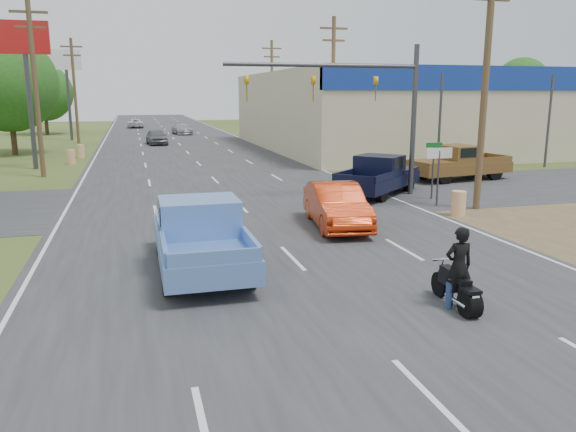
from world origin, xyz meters
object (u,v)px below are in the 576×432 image
object	(u,v)px
motorcycle	(458,291)
brown_pickup	(457,163)
distant_car_grey	(157,137)
navy_pickup	(379,175)
rider	(458,270)
distant_car_silver	(182,129)
red_convertible	(337,206)
blue_pickup	(200,233)
distant_car_white	(135,123)

from	to	relation	value
motorcycle	brown_pickup	size ratio (longest dim) A/B	0.32
motorcycle	distant_car_grey	distance (m)	45.39
navy_pickup	rider	bearing A→B (deg)	-60.15
distant_car_silver	distant_car_grey	bearing A→B (deg)	-111.78
red_convertible	blue_pickup	distance (m)	6.49
red_convertible	distant_car_white	distance (m)	66.23
rider	distant_car_silver	size ratio (longest dim) A/B	0.38
red_convertible	brown_pickup	world-z (taller)	brown_pickup
navy_pickup	distant_car_white	xyz separation A→B (m)	(-10.86, 59.98, -0.31)
brown_pickup	distant_car_silver	size ratio (longest dim) A/B	1.30
blue_pickup	distant_car_silver	xyz separation A→B (m)	(4.19, 54.21, -0.31)
navy_pickup	brown_pickup	bearing A→B (deg)	74.30
distant_car_grey	distant_car_white	size ratio (longest dim) A/B	0.93
blue_pickup	brown_pickup	xyz separation A→B (m)	(15.90, 12.70, -0.01)
distant_car_silver	navy_pickup	bearing A→B (deg)	-90.00
blue_pickup	brown_pickup	size ratio (longest dim) A/B	0.97
rider	blue_pickup	distance (m)	6.93
motorcycle	distant_car_white	world-z (taller)	distant_car_white
red_convertible	rider	bearing A→B (deg)	-83.76
red_convertible	blue_pickup	world-z (taller)	blue_pickup
rider	blue_pickup	world-z (taller)	blue_pickup
rider	distant_car_grey	distance (m)	45.35
motorcycle	rider	world-z (taller)	rider
blue_pickup	distant_car_white	world-z (taller)	blue_pickup
blue_pickup	motorcycle	bearing A→B (deg)	-41.14
brown_pickup	distant_car_grey	world-z (taller)	brown_pickup
blue_pickup	distant_car_silver	bearing A→B (deg)	85.90
motorcycle	navy_pickup	world-z (taller)	navy_pickup
red_convertible	distant_car_silver	xyz separation A→B (m)	(-1.17, 50.55, -0.10)
rider	red_convertible	bearing A→B (deg)	-89.49
rider	brown_pickup	world-z (taller)	brown_pickup
distant_car_silver	distant_car_white	size ratio (longest dim) A/B	1.02
navy_pickup	distant_car_silver	bearing A→B (deg)	144.65
red_convertible	motorcycle	bearing A→B (deg)	-83.76
rider	distant_car_grey	size ratio (longest dim) A/B	0.42
rider	brown_pickup	distance (m)	20.31
distant_car_silver	blue_pickup	bearing A→B (deg)	-101.51
motorcycle	distant_car_silver	xyz separation A→B (m)	(-1.02, 58.81, 0.25)
rider	distant_car_silver	xyz separation A→B (m)	(-1.03, 58.77, -0.21)
blue_pickup	distant_car_silver	distance (m)	54.37
motorcycle	navy_pickup	distance (m)	14.91
blue_pickup	distant_car_grey	bearing A→B (deg)	89.46
brown_pickup	distant_car_white	world-z (taller)	brown_pickup
red_convertible	motorcycle	world-z (taller)	red_convertible
distant_car_silver	distant_car_white	distance (m)	16.25
red_convertible	distant_car_white	xyz separation A→B (m)	(-6.48, 65.91, -0.15)
red_convertible	navy_pickup	distance (m)	7.38
navy_pickup	distant_car_grey	distance (m)	32.28
rider	navy_pickup	bearing A→B (deg)	-106.19
rider	navy_pickup	xyz separation A→B (m)	(4.52, 14.16, 0.05)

